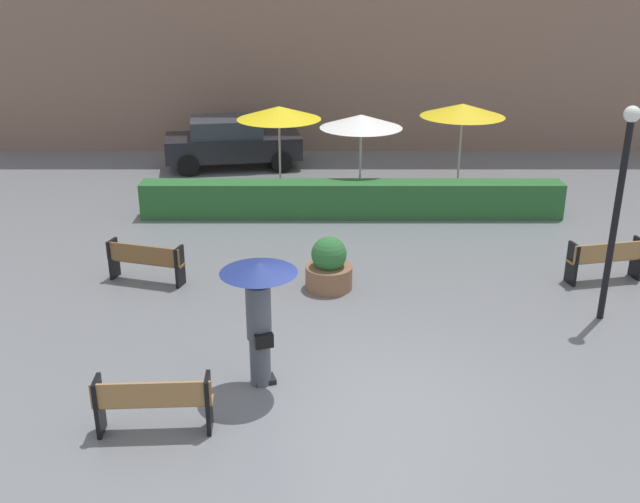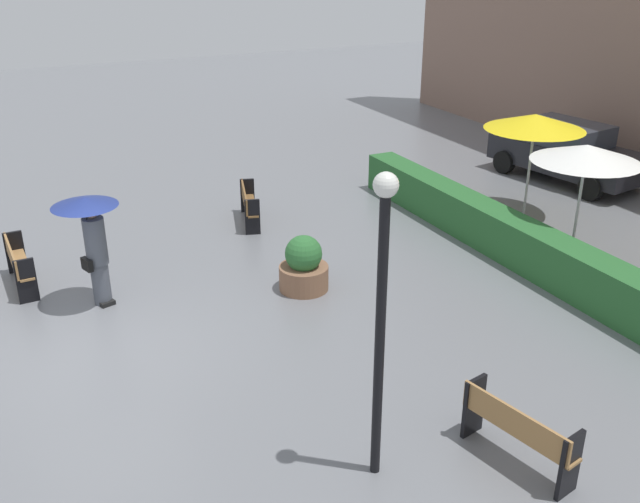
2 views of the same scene
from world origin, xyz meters
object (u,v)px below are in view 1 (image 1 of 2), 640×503
at_px(bench_far_left, 142,260).
at_px(parked_car, 228,142).
at_px(bench_near_left, 150,401).
at_px(patio_umbrella_yellow, 275,113).
at_px(pedestrian_with_umbrella, 256,301).
at_px(planter_pot, 326,267).
at_px(bench_far_right, 603,257).
at_px(patio_umbrella_yellow_far, 459,110).
at_px(patio_umbrella_white, 358,121).
at_px(lamp_post, 616,193).

height_order(bench_far_left, parked_car, parked_car).
xyz_separation_m(bench_near_left, patio_umbrella_yellow, (1.16, 11.31, 1.76)).
bearing_deg(pedestrian_with_umbrella, planter_pot, 73.28).
bearing_deg(pedestrian_with_umbrella, bench_far_left, 124.19).
xyz_separation_m(bench_far_right, parked_car, (-8.60, 8.97, 0.30)).
bearing_deg(patio_umbrella_yellow_far, bench_far_left, -139.32).
distance_m(patio_umbrella_yellow, patio_umbrella_white, 2.29).
height_order(bench_far_right, patio_umbrella_yellow_far, patio_umbrella_yellow_far).
relative_size(bench_far_right, patio_umbrella_yellow_far, 0.65).
relative_size(bench_near_left, patio_umbrella_yellow_far, 0.66).
bearing_deg(patio_umbrella_white, bench_far_right, -49.59).
bearing_deg(parked_car, bench_near_left, -87.93).
height_order(patio_umbrella_white, patio_umbrella_yellow_far, patio_umbrella_yellow_far).
relative_size(bench_near_left, pedestrian_with_umbrella, 0.79).
height_order(lamp_post, parked_car, lamp_post).
xyz_separation_m(bench_near_left, pedestrian_with_umbrella, (1.38, 1.24, 0.92)).
relative_size(bench_far_left, bench_near_left, 1.00).
relative_size(bench_near_left, parked_car, 0.37).
xyz_separation_m(planter_pot, patio_umbrella_yellow, (-1.30, 6.48, 1.81)).
distance_m(patio_umbrella_yellow, patio_umbrella_yellow_far, 5.05).
bearing_deg(patio_umbrella_white, bench_near_left, -107.50).
xyz_separation_m(bench_far_right, patio_umbrella_white, (-4.72, 5.54, 1.65)).
xyz_separation_m(bench_far_left, bench_near_left, (1.26, -5.12, 0.02)).
height_order(lamp_post, patio_umbrella_yellow_far, lamp_post).
xyz_separation_m(pedestrian_with_umbrella, planter_pot, (1.08, 3.59, -0.96)).
distance_m(patio_umbrella_white, patio_umbrella_yellow_far, 2.96).
distance_m(bench_far_right, bench_near_left, 9.60).
distance_m(planter_pot, lamp_post, 5.50).
relative_size(bench_far_right, patio_umbrella_white, 0.69).
xyz_separation_m(pedestrian_with_umbrella, patio_umbrella_yellow_far, (4.83, 10.30, 0.88)).
bearing_deg(patio_umbrella_white, parked_car, 138.56).
bearing_deg(planter_pot, lamp_post, -14.86).
height_order(bench_near_left, patio_umbrella_yellow, patio_umbrella_yellow).
bearing_deg(patio_umbrella_yellow_far, bench_near_left, -118.29).
distance_m(bench_far_left, bench_near_left, 5.27).
xyz_separation_m(patio_umbrella_white, patio_umbrella_yellow_far, (2.84, 0.83, 0.14)).
bearing_deg(patio_umbrella_yellow, pedestrian_with_umbrella, -88.77).
xyz_separation_m(planter_pot, patio_umbrella_white, (0.91, 5.87, 1.70)).
xyz_separation_m(planter_pot, lamp_post, (4.98, -1.32, 1.93)).
xyz_separation_m(planter_pot, parked_car, (-2.97, 9.31, 0.36)).
bearing_deg(patio_umbrella_yellow_far, planter_pot, -119.21).
relative_size(patio_umbrella_white, patio_umbrella_yellow_far, 0.94).
height_order(lamp_post, patio_umbrella_yellow, lamp_post).
height_order(patio_umbrella_yellow, patio_umbrella_yellow_far, patio_umbrella_yellow_far).
distance_m(planter_pot, patio_umbrella_white, 6.18).
distance_m(bench_near_left, patio_umbrella_yellow_far, 13.23).
relative_size(pedestrian_with_umbrella, patio_umbrella_white, 0.88).
bearing_deg(patio_umbrella_white, bench_far_left, -129.67).
relative_size(bench_far_left, patio_umbrella_yellow_far, 0.66).
distance_m(bench_far_right, pedestrian_with_umbrella, 7.83).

